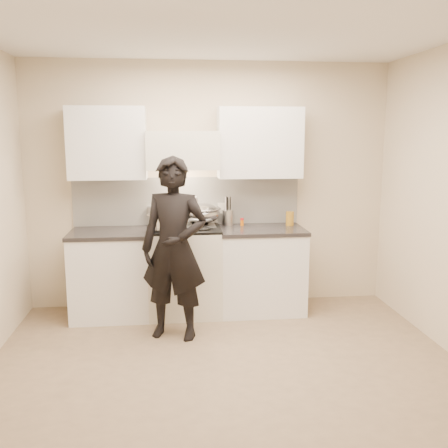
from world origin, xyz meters
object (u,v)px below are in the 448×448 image
object	(u,v)px
stove	(185,270)
person	(174,249)
wok	(202,213)
utensil_crock	(228,216)
counter_right	(261,269)

from	to	relation	value
stove	person	world-z (taller)	person
wok	utensil_crock	world-z (taller)	wok
stove	wok	size ratio (longest dim) A/B	1.86
stove	person	bearing A→B (deg)	-100.04
counter_right	person	bearing A→B (deg)	-145.81
person	stove	bearing A→B (deg)	97.97
counter_right	utensil_crock	world-z (taller)	utensil_crock
wok	person	xyz separation A→B (m)	(-0.31, -0.79, -0.21)
utensil_crock	person	world-z (taller)	person
counter_right	utensil_crock	xyz separation A→B (m)	(-0.34, 0.23, 0.56)
stove	counter_right	bearing A→B (deg)	0.00
utensil_crock	person	distance (m)	1.07
utensil_crock	person	bearing A→B (deg)	-124.90
counter_right	utensil_crock	distance (m)	0.69
stove	counter_right	distance (m)	0.83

